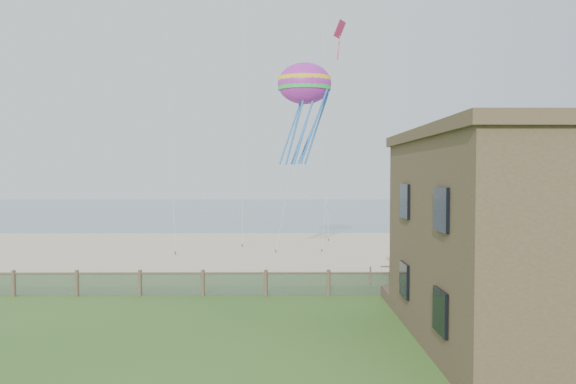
# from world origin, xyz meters

# --- Properties ---
(ground) EXTENTS (160.00, 160.00, 0.00)m
(ground) POSITION_xyz_m (0.00, 0.00, 0.00)
(ground) COLOR #2F561D
(ground) RESTS_ON ground
(sand_beach) EXTENTS (72.00, 20.00, 0.02)m
(sand_beach) POSITION_xyz_m (0.00, 22.00, 0.00)
(sand_beach) COLOR #C8B790
(sand_beach) RESTS_ON ground
(ocean) EXTENTS (160.00, 68.00, 0.02)m
(ocean) POSITION_xyz_m (0.00, 66.00, 0.00)
(ocean) COLOR slate
(ocean) RESTS_ON ground
(chainlink_fence) EXTENTS (36.20, 0.20, 1.25)m
(chainlink_fence) POSITION_xyz_m (0.00, 6.00, 0.55)
(chainlink_fence) COLOR #4A3629
(chainlink_fence) RESTS_ON ground
(motel_deck) EXTENTS (15.00, 2.00, 0.50)m
(motel_deck) POSITION_xyz_m (13.00, 5.00, 0.25)
(motel_deck) COLOR brown
(motel_deck) RESTS_ON ground
(picnic_table) EXTENTS (1.58, 1.21, 0.65)m
(picnic_table) POSITION_xyz_m (6.35, 2.30, 0.33)
(picnic_table) COLOR brown
(picnic_table) RESTS_ON ground
(octopus_kite) EXTENTS (3.64, 2.61, 7.39)m
(octopus_kite) POSITION_xyz_m (2.25, 16.51, 10.05)
(octopus_kite) COLOR #FF2852
(kite_red) EXTENTS (1.94, 1.78, 2.36)m
(kite_red) POSITION_xyz_m (4.54, 15.80, 14.81)
(kite_red) COLOR #E62859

